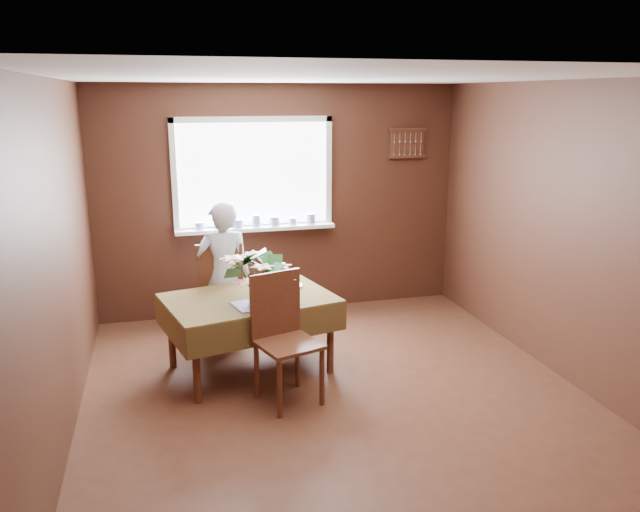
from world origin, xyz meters
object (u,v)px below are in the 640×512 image
object	(u,v)px
chair_far	(221,288)
chair_near	(283,333)
flower_bouquet	(255,269)
seated_woman	(224,275)
dining_table	(249,306)

from	to	relation	value
chair_far	chair_near	size ratio (longest dim) A/B	0.99
chair_far	flower_bouquet	size ratio (longest dim) A/B	1.89
chair_far	flower_bouquet	distance (m)	1.05
flower_bouquet	chair_far	bearing A→B (deg)	102.10
chair_near	flower_bouquet	world-z (taller)	flower_bouquet
chair_far	seated_woman	distance (m)	0.19
dining_table	seated_woman	distance (m)	0.66
dining_table	chair_near	distance (m)	0.61
flower_bouquet	chair_near	bearing A→B (deg)	-67.57
chair_near	flower_bouquet	size ratio (longest dim) A/B	1.90
chair_far	seated_woman	bearing A→B (deg)	109.94
dining_table	seated_woman	size ratio (longest dim) A/B	1.12
dining_table	flower_bouquet	bearing A→B (deg)	-95.73
dining_table	seated_woman	xyz separation A→B (m)	(-0.15, 0.63, 0.11)
dining_table	chair_near	bearing A→B (deg)	-85.74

